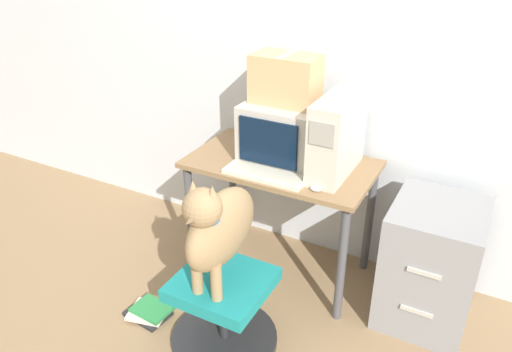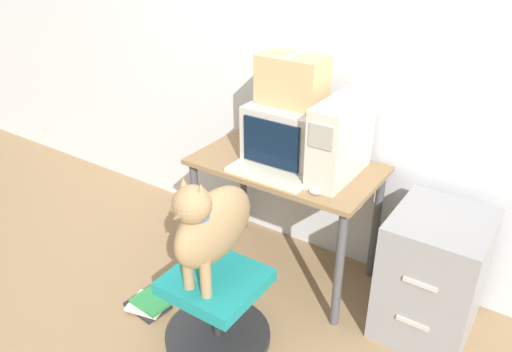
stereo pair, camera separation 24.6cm
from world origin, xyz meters
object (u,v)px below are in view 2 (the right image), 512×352
Objects in this scene: office_chair at (217,308)px; filing_cabinet at (432,275)px; crt_monitor at (290,132)px; keyboard at (266,175)px; dog at (211,224)px; cardboard_box at (292,80)px; pc_tower at (341,139)px; book_stack_floor at (149,304)px.

office_chair is 0.80× the size of filing_cabinet.
crt_monitor reaches higher than keyboard.
filing_cabinet is at bearing -4.22° from crt_monitor.
crt_monitor reaches higher than dog.
keyboard is at bearing -167.06° from filing_cabinet.
pc_tower is at bearing -7.79° from cardboard_box.
crt_monitor is 0.35m from pc_tower.
office_chair is 1.17m from filing_cabinet.
pc_tower is 0.87× the size of office_chair.
pc_tower is 1.34× the size of cardboard_box.
pc_tower is at bearing -7.15° from crt_monitor.
keyboard is 0.55m from cardboard_box.
crt_monitor reaches higher than book_stack_floor.
book_stack_floor is at bearing -134.98° from pc_tower.
pc_tower is at bearing 177.45° from filing_cabinet.
cardboard_box reaches higher than book_stack_floor.
dog is 1.64× the size of cardboard_box.
pc_tower is 1.48m from book_stack_floor.
dog is 1.24m from filing_cabinet.
keyboard is 1.26× the size of cardboard_box.
keyboard is at bearing 92.40° from dog.
filing_cabinet is 1.92× the size of cardboard_box.
crt_monitor is 0.71× the size of dog.
office_chair is at bearing -111.87° from pc_tower.
pc_tower is at bearing 68.13° from office_chair.
crt_monitor is 0.92× the size of keyboard.
pc_tower reaches higher than office_chair.
crt_monitor is 0.31m from cardboard_box.
filing_cabinet is (0.61, -0.03, -0.64)m from pc_tower.
cardboard_box reaches higher than pc_tower.
book_stack_floor is (-0.49, -0.04, -0.19)m from office_chair.
crt_monitor is at bearing -90.00° from cardboard_box.
crt_monitor is at bearing 175.78° from filing_cabinet.
crt_monitor is 1.16× the size of cardboard_box.
keyboard is at bearing -86.42° from crt_monitor.
dog is 0.88m from book_stack_floor.
pc_tower is 1.06× the size of keyboard.
dog reaches higher than office_chair.
dog is (0.04, -0.81, -0.19)m from crt_monitor.
office_chair is (0.02, -0.51, -0.57)m from keyboard.
book_stack_floor is (-1.40, -0.76, -0.33)m from filing_cabinet.
filing_cabinet reaches higher than book_stack_floor.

